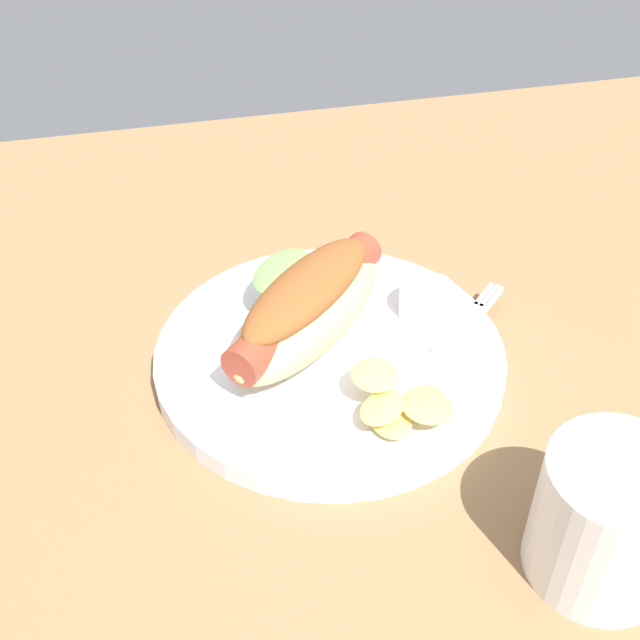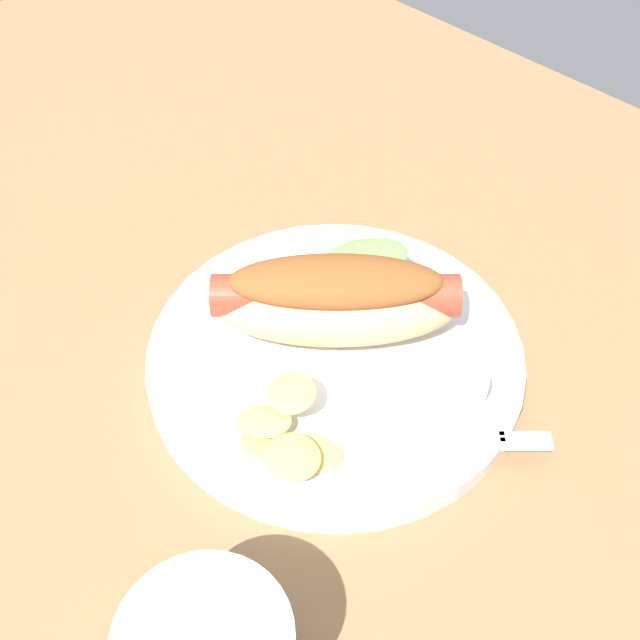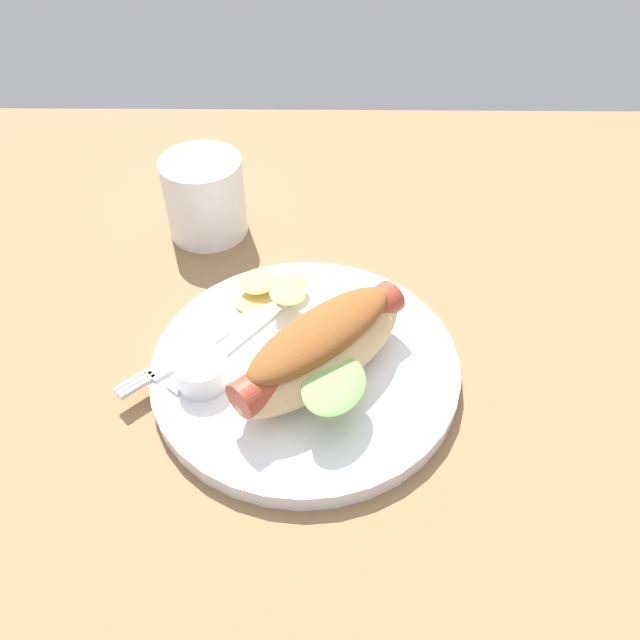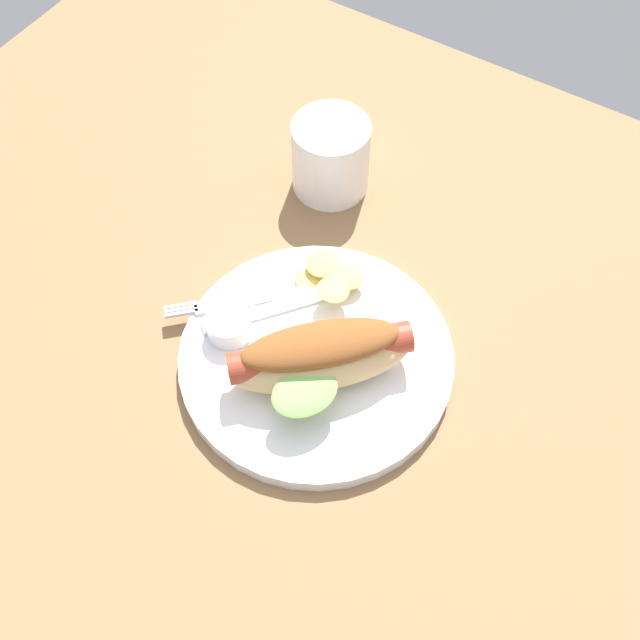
% 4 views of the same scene
% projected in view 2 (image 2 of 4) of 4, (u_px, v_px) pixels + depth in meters
% --- Properties ---
extents(ground_plane, '(1.20, 0.90, 0.02)m').
position_uv_depth(ground_plane, '(286.00, 375.00, 0.57)').
color(ground_plane, olive).
extents(plate, '(0.26, 0.26, 0.02)m').
position_uv_depth(plate, '(335.00, 358.00, 0.56)').
color(plate, white).
rests_on(plate, ground_plane).
extents(hot_dog, '(0.16, 0.16, 0.06)m').
position_uv_depth(hot_dog, '(336.00, 298.00, 0.55)').
color(hot_dog, '#DBB77A').
rests_on(hot_dog, plate).
extents(sauce_ramekin, '(0.04, 0.04, 0.02)m').
position_uv_depth(sauce_ramekin, '(453.00, 388.00, 0.52)').
color(sauce_ramekin, white).
rests_on(sauce_ramekin, plate).
extents(fork, '(0.13, 0.12, 0.00)m').
position_uv_depth(fork, '(412.00, 441.00, 0.50)').
color(fork, silver).
rests_on(fork, plate).
extents(knife, '(0.09, 0.11, 0.00)m').
position_uv_depth(knife, '(390.00, 417.00, 0.52)').
color(knife, silver).
rests_on(knife, plate).
extents(chips_pile, '(0.07, 0.07, 0.03)m').
position_uv_depth(chips_pile, '(287.00, 433.00, 0.50)').
color(chips_pile, '#E2C761').
rests_on(chips_pile, plate).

